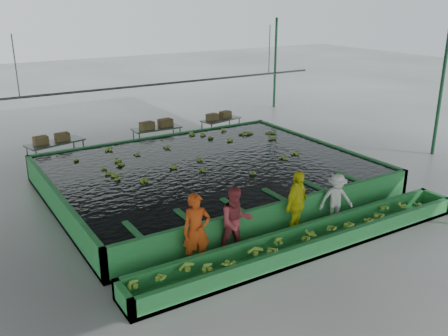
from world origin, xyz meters
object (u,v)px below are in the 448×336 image
sorting_trough (309,241)px  worker_d (336,199)px  packing_table_mid (157,138)px  flotation_tank (208,175)px  packing_table_right (221,128)px  box_stack_right (219,119)px  box_stack_left (52,142)px  worker_a (197,231)px  worker_b (236,222)px  worker_c (297,204)px  packing_table_left (56,154)px  box_stack_mid (157,128)px

sorting_trough → worker_d: (1.64, 0.80, 0.50)m
sorting_trough → packing_table_mid: 10.22m
flotation_tank → packing_table_right: (3.68, 5.25, -0.02)m
box_stack_right → box_stack_left: bearing=-177.3°
box_stack_left → box_stack_right: 7.49m
worker_d → sorting_trough: bearing=-131.8°
sorting_trough → worker_a: size_ratio=5.44×
sorting_trough → worker_b: worker_b is taller
flotation_tank → worker_b: 4.64m
worker_c → sorting_trough: bearing=-129.9°
worker_a → packing_table_right: size_ratio=0.98×
worker_b → packing_table_mid: bearing=89.8°
worker_d → worker_b: bearing=-157.8°
flotation_tank → packing_table_mid: (0.46, 5.11, 0.01)m
flotation_tank → packing_table_right: size_ratio=5.32×
packing_table_left → box_stack_mid: box_stack_mid is taller
flotation_tank → packing_table_right: 6.41m
sorting_trough → box_stack_left: size_ratio=7.61×
sorting_trough → box_stack_mid: 10.18m
worker_b → flotation_tank: bearing=81.2°
worker_d → packing_table_mid: (-1.19, 9.41, -0.29)m
box_stack_right → flotation_tank: bearing=-124.3°
box_stack_left → worker_a: bearing=-83.5°
worker_c → flotation_tank: bearing=68.5°
flotation_tank → worker_d: 4.61m
flotation_tank → packing_table_left: (-3.73, 5.00, 0.03)m
worker_b → box_stack_right: bearing=73.7°
worker_a → box_stack_right: (6.43, 9.64, -0.06)m
sorting_trough → packing_table_mid: (0.46, 10.21, 0.21)m
worker_b → box_stack_right: 11.01m
sorting_trough → packing_table_right: packing_table_right is taller
worker_a → box_stack_left: worker_a is taller
flotation_tank → box_stack_right: bearing=55.7°
sorting_trough → worker_d: 1.89m
sorting_trough → packing_table_left: 10.77m
worker_c → packing_table_right: (3.46, 9.55, -0.49)m
box_stack_right → worker_d: bearing=-101.7°
packing_table_right → packing_table_mid: bearing=-177.5°
worker_b → worker_d: bearing=12.6°
sorting_trough → worker_d: size_ratio=6.68×
packing_table_right → box_stack_mid: size_ratio=1.30×
sorting_trough → box_stack_right: 11.07m
worker_b → box_stack_left: (-2.15, 9.29, 0.07)m
flotation_tank → worker_c: bearing=-87.1°
flotation_tank → worker_c: 4.33m
box_stack_left → box_stack_mid: size_ratio=0.91×
worker_b → worker_d: size_ratio=1.19×
worker_c → worker_a: bearing=155.6°
worker_d → packing_table_mid: size_ratio=0.74×
sorting_trough → packing_table_right: size_ratio=5.32×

